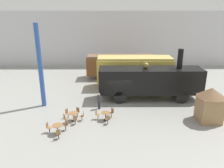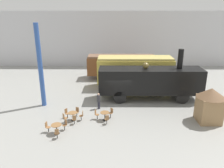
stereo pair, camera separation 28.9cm
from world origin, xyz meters
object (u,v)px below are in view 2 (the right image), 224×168
object	(u,v)px
cafe_table_far	(73,114)
cafe_table_mid	(56,127)
cafe_chair_0	(111,112)
visitor_person	(99,100)
passenger_coach_vintage	(135,70)
steam_locomotive	(150,80)
passenger_coach_wooden	(121,65)
cafe_table_near	(105,114)
ticket_kiosk	(210,103)

from	to	relation	value
cafe_table_far	cafe_table_mid	bearing A→B (deg)	-112.30
cafe_table_far	cafe_chair_0	bearing A→B (deg)	10.23
cafe_chair_0	visitor_person	size ratio (longest dim) A/B	0.54
passenger_coach_vintage	cafe_table_far	bearing A→B (deg)	-124.80
visitor_person	cafe_table_mid	bearing A→B (deg)	-123.11
passenger_coach_vintage	cafe_table_mid	bearing A→B (deg)	-122.57
steam_locomotive	visitor_person	bearing A→B (deg)	-155.30
steam_locomotive	cafe_chair_0	world-z (taller)	steam_locomotive
passenger_coach_wooden	passenger_coach_vintage	bearing A→B (deg)	-68.72
passenger_coach_wooden	passenger_coach_vintage	xyz separation A→B (m)	(1.49, -3.82, 0.33)
passenger_coach_wooden	cafe_table_far	bearing A→B (deg)	-110.01
steam_locomotive	cafe_table_far	xyz separation A→B (m)	(-7.32, -4.79, -1.57)
passenger_coach_wooden	cafe_table_near	distance (m)	12.68
passenger_coach_vintage	steam_locomotive	size ratio (longest dim) A/B	0.85
visitor_person	ticket_kiosk	size ratio (longest dim) A/B	0.53
passenger_coach_vintage	cafe_table_near	xyz separation A→B (m)	(-3.31, -8.65, -1.67)
ticket_kiosk	cafe_chair_0	bearing A→B (deg)	175.34
passenger_coach_vintage	steam_locomotive	distance (m)	4.11
visitor_person	steam_locomotive	bearing A→B (deg)	24.70
passenger_coach_vintage	cafe_table_mid	xyz separation A→B (m)	(-6.93, -10.84, -1.64)
passenger_coach_wooden	cafe_table_near	xyz separation A→B (m)	(-1.82, -12.48, -1.34)
cafe_table_far	steam_locomotive	bearing A→B (deg)	33.22
passenger_coach_wooden	cafe_table_far	distance (m)	13.40
cafe_table_far	passenger_coach_wooden	bearing A→B (deg)	69.99
cafe_table_mid	cafe_table_far	bearing A→B (deg)	67.70
passenger_coach_wooden	passenger_coach_vintage	world-z (taller)	passenger_coach_vintage
passenger_coach_vintage	ticket_kiosk	distance (m)	10.36
cafe_table_near	ticket_kiosk	world-z (taller)	ticket_kiosk
ticket_kiosk	passenger_coach_vintage	bearing A→B (deg)	121.90
visitor_person	ticket_kiosk	xyz separation A→B (m)	(9.45, -2.46, 0.81)
cafe_chair_0	ticket_kiosk	distance (m)	8.35
passenger_coach_wooden	steam_locomotive	xyz separation A→B (m)	(2.75, -7.73, 0.24)
cafe_table_near	passenger_coach_wooden	bearing A→B (deg)	81.68
passenger_coach_wooden	cafe_chair_0	xyz separation A→B (m)	(-1.29, -11.93, -1.39)
cafe_table_mid	ticket_kiosk	size ratio (longest dim) A/B	0.27
passenger_coach_wooden	ticket_kiosk	size ratio (longest dim) A/B	3.09
ticket_kiosk	cafe_table_mid	bearing A→B (deg)	-170.57
cafe_chair_0	cafe_table_mid	bearing A→B (deg)	-11.97
cafe_table_mid	passenger_coach_wooden	bearing A→B (deg)	69.65
passenger_coach_wooden	cafe_chair_0	distance (m)	12.08
passenger_coach_vintage	steam_locomotive	bearing A→B (deg)	-72.07
cafe_table_near	visitor_person	size ratio (longest dim) A/B	0.49
cafe_table_near	visitor_person	bearing A→B (deg)	106.07
cafe_table_near	cafe_chair_0	xyz separation A→B (m)	(0.54, 0.54, -0.05)
cafe_table_far	visitor_person	bearing A→B (deg)	48.98
cafe_table_near	cafe_table_far	distance (m)	2.74
steam_locomotive	passenger_coach_vintage	bearing A→B (deg)	107.93
cafe_table_far	visitor_person	xyz separation A→B (m)	(2.07, 2.38, 0.30)
passenger_coach_wooden	cafe_table_far	world-z (taller)	passenger_coach_wooden
cafe_table_mid	ticket_kiosk	distance (m)	12.61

